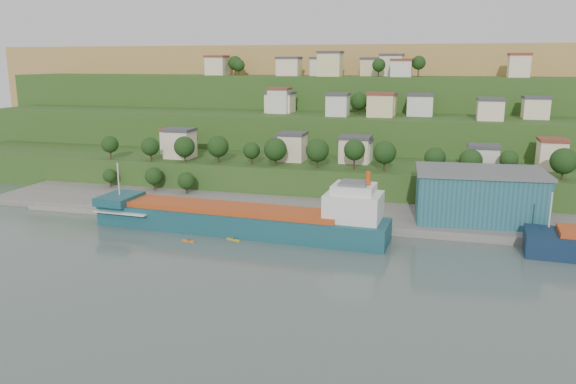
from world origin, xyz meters
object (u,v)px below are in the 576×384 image
(caravan, at_px, (116,200))
(kayak_orange, at_px, (188,240))
(cargo_ship_near, at_px, (248,221))
(warehouse, at_px, (479,195))

(caravan, bearing_deg, kayak_orange, -16.70)
(cargo_ship_near, height_order, warehouse, cargo_ship_near)
(kayak_orange, bearing_deg, warehouse, 33.59)
(cargo_ship_near, relative_size, warehouse, 2.28)
(caravan, relative_size, kayak_orange, 2.01)
(cargo_ship_near, height_order, kayak_orange, cargo_ship_near)
(caravan, height_order, kayak_orange, caravan)
(warehouse, relative_size, caravan, 4.87)
(cargo_ship_near, xyz_separation_m, caravan, (-43.11, 10.85, -0.26))
(cargo_ship_near, bearing_deg, kayak_orange, -134.78)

